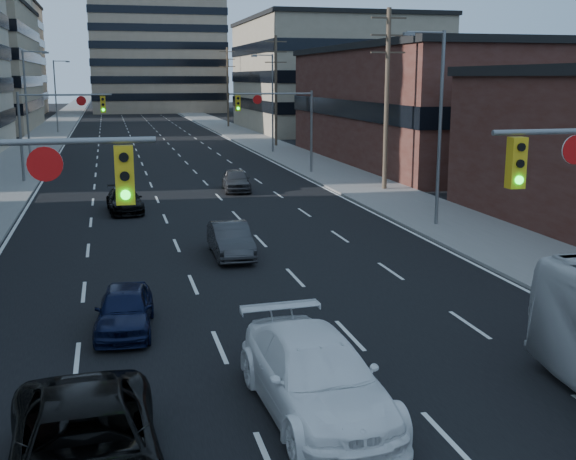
% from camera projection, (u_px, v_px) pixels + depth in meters
% --- Properties ---
extents(road_surface, '(18.00, 300.00, 0.02)m').
position_uv_depth(road_surface, '(132.00, 116.00, 131.36)').
color(road_surface, black).
rests_on(road_surface, ground).
extents(sidewalk_left, '(5.00, 300.00, 0.15)m').
position_uv_depth(sidewalk_left, '(66.00, 116.00, 128.64)').
color(sidewalk_left, slate).
rests_on(sidewalk_left, ground).
extents(sidewalk_right, '(5.00, 300.00, 0.15)m').
position_uv_depth(sidewalk_right, '(195.00, 115.00, 134.06)').
color(sidewalk_right, slate).
rests_on(sidewalk_right, ground).
extents(storefront_right_mid, '(20.00, 30.00, 9.00)m').
position_uv_depth(storefront_right_mid, '(457.00, 107.00, 60.13)').
color(storefront_right_mid, '#472119').
rests_on(storefront_right_mid, ground).
extents(office_right_far, '(22.00, 28.00, 14.00)m').
position_uv_depth(office_right_far, '(332.00, 77.00, 95.93)').
color(office_right_far, gray).
rests_on(office_right_far, ground).
extents(bg_block_right, '(22.00, 22.00, 12.00)m').
position_uv_depth(bg_block_right, '(302.00, 82.00, 137.66)').
color(bg_block_right, gray).
rests_on(bg_block_right, ground).
extents(signal_far_left, '(6.09, 0.33, 6.00)m').
position_uv_depth(signal_far_left, '(56.00, 118.00, 47.96)').
color(signal_far_left, slate).
rests_on(signal_far_left, ground).
extents(signal_far_right, '(6.09, 0.33, 6.00)m').
position_uv_depth(signal_far_right, '(280.00, 115.00, 51.58)').
color(signal_far_right, slate).
rests_on(signal_far_right, ground).
extents(utility_pole_block, '(2.20, 0.28, 11.00)m').
position_uv_depth(utility_pole_block, '(387.00, 97.00, 43.80)').
color(utility_pole_block, '#4C3D2D').
rests_on(utility_pole_block, ground).
extents(utility_pole_midblock, '(2.20, 0.28, 11.00)m').
position_uv_depth(utility_pole_midblock, '(276.00, 89.00, 72.28)').
color(utility_pole_midblock, '#4C3D2D').
rests_on(utility_pole_midblock, ground).
extents(utility_pole_distant, '(2.20, 0.28, 11.00)m').
position_uv_depth(utility_pole_distant, '(228.00, 86.00, 100.76)').
color(utility_pole_distant, '#4C3D2D').
rests_on(utility_pole_distant, ground).
extents(streetlight_left_mid, '(2.03, 0.22, 9.00)m').
position_uv_depth(streetlight_left_mid, '(28.00, 102.00, 56.67)').
color(streetlight_left_mid, slate).
rests_on(streetlight_left_mid, ground).
extents(streetlight_left_far, '(2.03, 0.22, 9.00)m').
position_uv_depth(streetlight_left_far, '(57.00, 93.00, 89.90)').
color(streetlight_left_far, slate).
rests_on(streetlight_left_far, ground).
extents(streetlight_right_near, '(2.03, 0.22, 9.00)m').
position_uv_depth(streetlight_right_near, '(437.00, 119.00, 33.06)').
color(streetlight_right_near, slate).
rests_on(streetlight_right_near, ground).
extents(streetlight_right_far, '(2.03, 0.22, 9.00)m').
position_uv_depth(streetlight_right_far, '(271.00, 98.00, 66.29)').
color(streetlight_right_far, slate).
rests_on(streetlight_right_far, ground).
extents(black_pickup, '(2.84, 5.72, 1.56)m').
position_uv_depth(black_pickup, '(85.00, 450.00, 12.16)').
color(black_pickup, black).
rests_on(black_pickup, ground).
extents(white_van, '(2.59, 5.80, 1.65)m').
position_uv_depth(white_van, '(316.00, 376.00, 15.06)').
color(white_van, white).
rests_on(white_van, ground).
extents(sedan_blue, '(1.85, 3.88, 1.28)m').
position_uv_depth(sedan_blue, '(125.00, 309.00, 20.00)').
color(sedan_blue, black).
rests_on(sedan_blue, ground).
extents(sedan_grey_center, '(1.44, 4.05, 1.33)m').
position_uv_depth(sedan_grey_center, '(231.00, 240.00, 28.38)').
color(sedan_grey_center, '#323234').
rests_on(sedan_grey_center, ground).
extents(sedan_black_far, '(1.99, 4.36, 1.24)m').
position_uv_depth(sedan_black_far, '(125.00, 200.00, 37.79)').
color(sedan_black_far, black).
rests_on(sedan_black_far, ground).
extents(sedan_grey_right, '(1.96, 4.16, 1.37)m').
position_uv_depth(sedan_grey_right, '(236.00, 180.00, 44.77)').
color(sedan_grey_right, '#353538').
rests_on(sedan_grey_right, ground).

